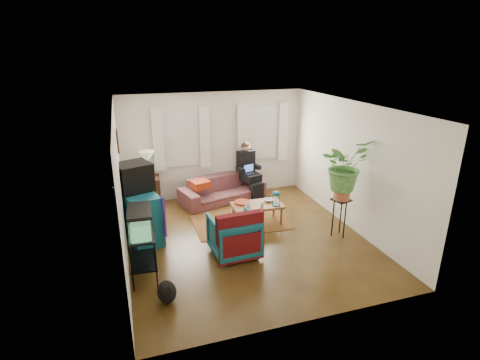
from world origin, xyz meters
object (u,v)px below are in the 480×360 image
object	(u,v)px
sofa	(223,185)
dresser	(139,216)
side_table	(150,192)
coffee_table	(257,214)
plant_stand	(339,218)
armchair	(234,233)
aquarium_stand	(143,256)

from	to	relation	value
sofa	dresser	distance (m)	2.52
side_table	dresser	distance (m)	1.70
dresser	coffee_table	world-z (taller)	dresser
plant_stand	sofa	bearing A→B (deg)	124.91
side_table	coffee_table	xyz separation A→B (m)	(2.09, -1.67, -0.13)
sofa	armchair	size ratio (longest dim) A/B	2.51
sofa	coffee_table	distance (m)	1.51
plant_stand	side_table	bearing A→B (deg)	142.09
aquarium_stand	coffee_table	size ratio (longest dim) A/B	0.76
sofa	dresser	bearing A→B (deg)	-160.34
sofa	side_table	bearing A→B (deg)	157.64
aquarium_stand	armchair	world-z (taller)	armchair
dresser	coffee_table	distance (m)	2.45
sofa	plant_stand	world-z (taller)	sofa
dresser	plant_stand	distance (m)	3.93
armchair	coffee_table	bearing A→B (deg)	-131.75
side_table	coffee_table	bearing A→B (deg)	-38.58
side_table	plant_stand	distance (m)	4.38
side_table	plant_stand	size ratio (longest dim) A/B	0.90
armchair	plant_stand	world-z (taller)	armchair
sofa	plant_stand	size ratio (longest dim) A/B	2.65
plant_stand	dresser	bearing A→B (deg)	164.78
aquarium_stand	side_table	bearing A→B (deg)	86.11
armchair	sofa	bearing A→B (deg)	-104.10
side_table	dresser	xyz separation A→B (m)	(-0.34, -1.66, 0.15)
dresser	aquarium_stand	xyz separation A→B (m)	(-0.01, -1.37, -0.10)
coffee_table	side_table	bearing A→B (deg)	143.23
aquarium_stand	dresser	bearing A→B (deg)	92.29
dresser	plant_stand	world-z (taller)	dresser
dresser	aquarium_stand	bearing A→B (deg)	-109.54
side_table	aquarium_stand	world-z (taller)	aquarium_stand
armchair	coffee_table	xyz separation A→B (m)	(0.84, 1.06, -0.19)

